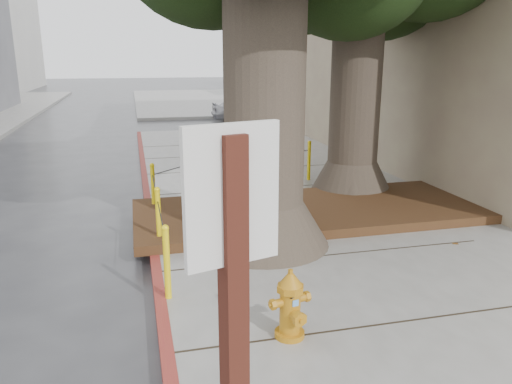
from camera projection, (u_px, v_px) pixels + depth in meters
ground at (353, 341)px, 5.46m from camera, size 140.00×140.00×0.00m
sidewalk_far at (252, 99)px, 34.92m from camera, size 16.00×20.00×0.15m
curb_red at (155, 263)px, 7.32m from camera, size 0.14×26.00×0.16m
planter_bed at (310, 211)px, 9.26m from camera, size 6.40×2.60×0.16m
building_side_white at (416, 32)px, 32.31m from camera, size 10.00×10.00×9.00m
building_side_grey at (445, 16)px, 38.92m from camera, size 12.00×14.00×12.00m
bollard_ring at (211, 188)px, 9.18m from camera, size 3.79×5.39×0.95m
fire_hydrant at (290, 305)px, 5.16m from camera, size 0.41×0.39×0.76m
car_silver at (249, 108)px, 23.89m from camera, size 3.61×1.52×1.22m
car_red at (329, 108)px, 23.96m from camera, size 3.50×1.32×1.14m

